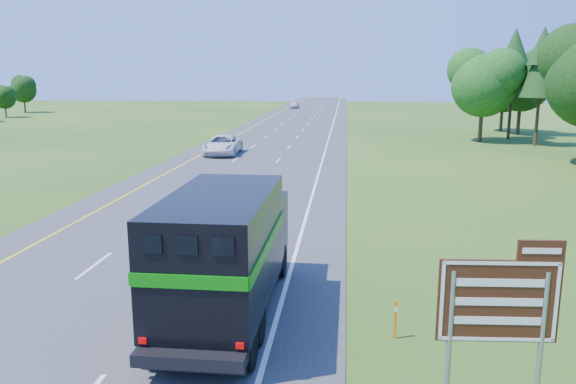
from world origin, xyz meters
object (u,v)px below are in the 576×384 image
object	(u,v)px
horse_truck	(226,249)
exit_sign	(500,309)
far_car	(294,105)
white_suv	(223,145)

from	to	relation	value
horse_truck	exit_sign	size ratio (longest dim) A/B	2.19
exit_sign	far_car	bearing A→B (deg)	93.73
far_car	exit_sign	world-z (taller)	exit_sign
white_suv	exit_sign	size ratio (longest dim) A/B	1.56
horse_truck	white_suv	xyz separation A→B (m)	(-7.61, 34.12, -1.18)
horse_truck	exit_sign	world-z (taller)	exit_sign
far_car	exit_sign	distance (m)	113.23
horse_truck	white_suv	world-z (taller)	horse_truck
far_car	horse_truck	bearing A→B (deg)	-80.87
white_suv	exit_sign	distance (m)	41.27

